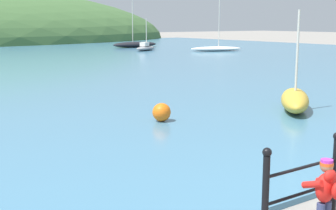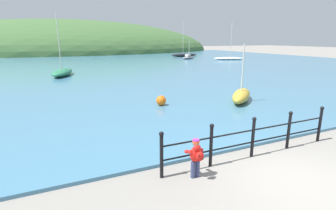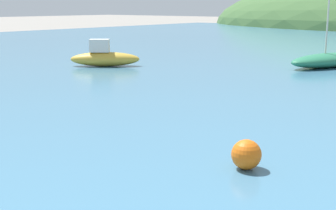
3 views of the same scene
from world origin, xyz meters
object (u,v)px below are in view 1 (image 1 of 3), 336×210
Objects in this scene: boat_twin_mast at (135,44)px; child_in_coat at (326,189)px; boat_far_left at (295,100)px; mooring_buoy at (162,112)px; boat_white_sailboat at (216,48)px; boat_far_right at (146,48)px.

child_in_coat is at bearing -117.76° from boat_twin_mast.
mooring_buoy is at bearing 166.56° from boat_far_left.
boat_far_left is at bearing -113.31° from boat_twin_mast.
boat_twin_mast is 10.09m from boat_white_sailboat.
mooring_buoy is at bearing -119.92° from boat_twin_mast.
boat_white_sailboat is (2.78, -9.70, -0.07)m from boat_twin_mast.
boat_far_right is (18.32, 33.38, -0.24)m from child_in_coat.
boat_far_left reaches higher than boat_far_right.
boat_white_sailboat reaches higher than child_in_coat.
boat_far_left is at bearing 42.69° from child_in_coat.
boat_twin_mast is at bearing 68.91° from boat_far_right.
boat_twin_mast reaches higher than mooring_buoy.
boat_twin_mast reaches higher than boat_white_sailboat.
boat_white_sailboat is (23.14, 28.99, -0.27)m from child_in_coat.
mooring_buoy is at bearing -121.51° from boat_far_right.
boat_far_right is 1.08× the size of boat_far_left.
mooring_buoy is (-18.43, -32.03, -0.06)m from boat_twin_mast.
boat_far_left reaches higher than child_in_coat.
child_in_coat is at bearing -128.60° from boat_white_sailboat.
child_in_coat is 0.18× the size of boat_white_sailboat.
boat_far_left is 0.48× the size of boat_twin_mast.
boat_white_sailboat is (4.83, -4.39, -0.03)m from boat_far_right.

